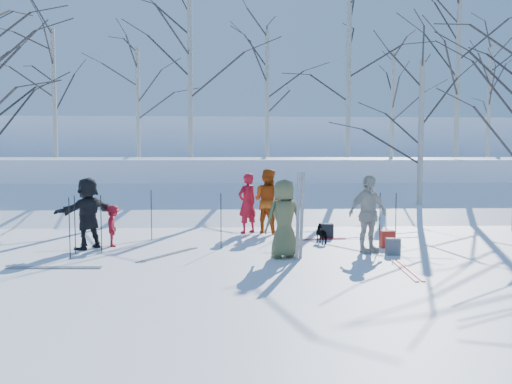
{
  "coord_description": "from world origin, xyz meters",
  "views": [
    {
      "loc": [
        -0.59,
        -11.49,
        2.21
      ],
      "look_at": [
        0.0,
        1.5,
        1.3
      ],
      "focal_mm": 35.0,
      "sensor_mm": 36.0,
      "label": 1
    }
  ],
  "objects_px": {
    "skier_red_north": "(247,203)",
    "backpack_grey": "(393,247)",
    "skier_olive_center": "(284,219)",
    "skier_redor_behind": "(268,201)",
    "skier_cream_east": "(368,214)",
    "backpack_red": "(388,239)",
    "backpack_dark": "(327,231)",
    "skier_grey_west": "(88,213)",
    "dog": "(323,234)",
    "skier_red_seated": "(113,226)"
  },
  "relations": [
    {
      "from": "skier_olive_center",
      "to": "skier_redor_behind",
      "type": "xyz_separation_m",
      "value": [
        -0.11,
        3.68,
        0.07
      ]
    },
    {
      "from": "skier_cream_east",
      "to": "backpack_grey",
      "type": "relative_size",
      "value": 4.76
    },
    {
      "from": "skier_olive_center",
      "to": "skier_cream_east",
      "type": "distance_m",
      "value": 2.08
    },
    {
      "from": "skier_red_north",
      "to": "skier_olive_center",
      "type": "bearing_deg",
      "value": 63.83
    },
    {
      "from": "skier_olive_center",
      "to": "skier_redor_behind",
      "type": "relative_size",
      "value": 0.92
    },
    {
      "from": "skier_cream_east",
      "to": "backpack_grey",
      "type": "xyz_separation_m",
      "value": [
        0.5,
        -0.34,
        -0.71
      ]
    },
    {
      "from": "backpack_red",
      "to": "skier_redor_behind",
      "type": "bearing_deg",
      "value": 136.82
    },
    {
      "from": "skier_red_seated",
      "to": "skier_red_north",
      "type": "bearing_deg",
      "value": -69.41
    },
    {
      "from": "skier_grey_west",
      "to": "backpack_grey",
      "type": "distance_m",
      "value": 7.23
    },
    {
      "from": "dog",
      "to": "skier_red_north",
      "type": "bearing_deg",
      "value": -64.52
    },
    {
      "from": "skier_cream_east",
      "to": "backpack_dark",
      "type": "bearing_deg",
      "value": 80.23
    },
    {
      "from": "skier_red_seated",
      "to": "dog",
      "type": "relative_size",
      "value": 1.75
    },
    {
      "from": "skier_grey_west",
      "to": "dog",
      "type": "bearing_deg",
      "value": 132.34
    },
    {
      "from": "skier_red_seated",
      "to": "skier_redor_behind",
      "type": "bearing_deg",
      "value": -72.75
    },
    {
      "from": "skier_red_north",
      "to": "skier_red_seated",
      "type": "distance_m",
      "value": 3.96
    },
    {
      "from": "skier_olive_center",
      "to": "skier_red_north",
      "type": "bearing_deg",
      "value": -97.94
    },
    {
      "from": "skier_grey_west",
      "to": "backpack_red",
      "type": "xyz_separation_m",
      "value": [
        7.27,
        -0.22,
        -0.66
      ]
    },
    {
      "from": "skier_olive_center",
      "to": "skier_cream_east",
      "type": "xyz_separation_m",
      "value": [
        2.01,
        0.55,
        0.04
      ]
    },
    {
      "from": "backpack_red",
      "to": "skier_grey_west",
      "type": "bearing_deg",
      "value": 178.29
    },
    {
      "from": "skier_olive_center",
      "to": "skier_grey_west",
      "type": "height_order",
      "value": "skier_grey_west"
    },
    {
      "from": "skier_red_north",
      "to": "skier_red_seated",
      "type": "xyz_separation_m",
      "value": [
        -3.38,
        -2.04,
        -0.36
      ]
    },
    {
      "from": "skier_redor_behind",
      "to": "backpack_dark",
      "type": "bearing_deg",
      "value": -178.74
    },
    {
      "from": "skier_red_seated",
      "to": "backpack_red",
      "type": "relative_size",
      "value": 2.44
    },
    {
      "from": "dog",
      "to": "backpack_dark",
      "type": "bearing_deg",
      "value": -127.27
    },
    {
      "from": "skier_red_seated",
      "to": "skier_cream_east",
      "type": "xyz_separation_m",
      "value": [
        6.09,
        -1.04,
        0.39
      ]
    },
    {
      "from": "backpack_red",
      "to": "backpack_dark",
      "type": "height_order",
      "value": "backpack_red"
    },
    {
      "from": "skier_cream_east",
      "to": "backpack_red",
      "type": "height_order",
      "value": "skier_cream_east"
    },
    {
      "from": "skier_redor_behind",
      "to": "backpack_dark",
      "type": "distance_m",
      "value": 2.03
    },
    {
      "from": "dog",
      "to": "backpack_dark",
      "type": "distance_m",
      "value": 0.86
    },
    {
      "from": "skier_grey_west",
      "to": "skier_redor_behind",
      "type": "bearing_deg",
      "value": 155.54
    },
    {
      "from": "skier_red_north",
      "to": "skier_redor_behind",
      "type": "height_order",
      "value": "skier_redor_behind"
    },
    {
      "from": "backpack_red",
      "to": "skier_cream_east",
      "type": "bearing_deg",
      "value": -139.9
    },
    {
      "from": "skier_grey_west",
      "to": "backpack_dark",
      "type": "height_order",
      "value": "skier_grey_west"
    },
    {
      "from": "skier_cream_east",
      "to": "backpack_grey",
      "type": "height_order",
      "value": "skier_cream_east"
    },
    {
      "from": "skier_grey_west",
      "to": "backpack_dark",
      "type": "distance_m",
      "value": 6.22
    },
    {
      "from": "backpack_red",
      "to": "backpack_dark",
      "type": "xyz_separation_m",
      "value": [
        -1.21,
        1.5,
        -0.01
      ]
    },
    {
      "from": "skier_red_north",
      "to": "skier_red_seated",
      "type": "height_order",
      "value": "skier_red_north"
    },
    {
      "from": "backpack_grey",
      "to": "backpack_dark",
      "type": "relative_size",
      "value": 0.95
    },
    {
      "from": "skier_olive_center",
      "to": "backpack_grey",
      "type": "height_order",
      "value": "skier_olive_center"
    },
    {
      "from": "backpack_grey",
      "to": "skier_cream_east",
      "type": "bearing_deg",
      "value": 145.63
    },
    {
      "from": "skier_olive_center",
      "to": "backpack_red",
      "type": "height_order",
      "value": "skier_olive_center"
    },
    {
      "from": "backpack_dark",
      "to": "dog",
      "type": "bearing_deg",
      "value": -107.32
    },
    {
      "from": "skier_red_north",
      "to": "backpack_dark",
      "type": "relative_size",
      "value": 4.36
    },
    {
      "from": "dog",
      "to": "backpack_red",
      "type": "height_order",
      "value": "dog"
    },
    {
      "from": "backpack_red",
      "to": "backpack_dark",
      "type": "distance_m",
      "value": 1.93
    },
    {
      "from": "skier_grey_west",
      "to": "backpack_grey",
      "type": "bearing_deg",
      "value": 119.0
    },
    {
      "from": "skier_cream_east",
      "to": "backpack_dark",
      "type": "distance_m",
      "value": 2.24
    },
    {
      "from": "skier_red_north",
      "to": "backpack_grey",
      "type": "bearing_deg",
      "value": 96.05
    },
    {
      "from": "skier_redor_behind",
      "to": "skier_red_seated",
      "type": "distance_m",
      "value": 4.51
    },
    {
      "from": "skier_olive_center",
      "to": "skier_red_north",
      "type": "xyz_separation_m",
      "value": [
        -0.7,
        3.63,
        0.01
      ]
    }
  ]
}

